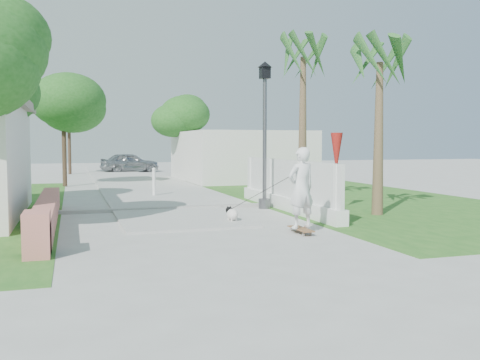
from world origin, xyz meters
name	(u,v)px	position (x,y,z in m)	size (l,w,h in m)	color
ground	(221,248)	(0.00, 0.00, 0.00)	(90.00, 90.00, 0.00)	#B7B7B2
path_strip	(123,179)	(0.00, 20.00, 0.03)	(3.20, 36.00, 0.06)	#B7B7B2
curb	(167,208)	(0.00, 6.00, 0.05)	(6.50, 0.25, 0.10)	#999993
grass_right	(345,196)	(7.00, 8.00, 0.01)	(8.00, 20.00, 0.01)	#28611E
pink_wall	(46,215)	(-3.30, 3.55, 0.31)	(0.45, 8.20, 0.80)	#DA776F
lattice_fence	(286,192)	(3.40, 5.00, 0.54)	(0.35, 7.00, 1.50)	white
building_right	(239,156)	(6.00, 18.00, 1.30)	(6.00, 8.00, 2.60)	silver
street_lamp	(265,129)	(2.90, 5.50, 2.43)	(0.44, 0.44, 4.44)	#59595E
bollard	(154,181)	(0.20, 10.00, 0.58)	(0.14, 0.14, 1.09)	white
patio_umbrella	(336,153)	(4.80, 4.50, 1.69)	(0.36, 0.36, 2.30)	#59595E
tree_path_left	(64,103)	(-2.98, 15.98, 3.82)	(3.40, 3.40, 5.23)	#4C3826
tree_path_right	(181,116)	(3.22, 19.98, 3.49)	(3.00, 3.00, 4.79)	#4C3826
tree_path_far	(69,114)	(-2.78, 25.98, 3.82)	(3.20, 3.20, 5.17)	#4C3826
palm_far	(303,67)	(4.60, 6.50, 4.48)	(1.80, 1.80, 5.30)	brown
palm_near	(380,71)	(5.40, 3.20, 3.95)	(1.80, 1.80, 4.70)	brown
skateboarder	(268,193)	(1.65, 1.87, 0.83)	(1.36, 2.66, 1.90)	brown
dog	(232,214)	(1.12, 3.04, 0.22)	(0.31, 0.59, 0.41)	white
parked_car	(130,162)	(1.11, 27.37, 0.66)	(1.56, 3.89, 1.32)	#B0B2B8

